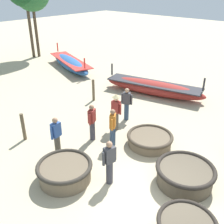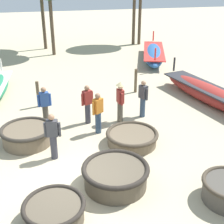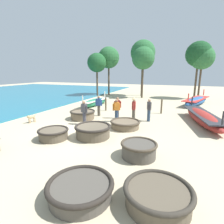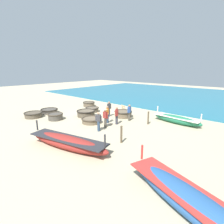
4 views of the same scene
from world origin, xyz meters
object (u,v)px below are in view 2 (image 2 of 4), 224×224
Objects in this scene: long_boat_ochre_hull at (209,94)px; long_boat_red_hull at (154,54)px; fisherman_by_coracle at (98,112)px; mooring_post_inland at (136,81)px; fisherman_hauling at (120,99)px; fisherman_standing_left at (143,98)px; coracle_far_left at (54,211)px; fisherman_crouching at (45,105)px; coracle_center at (116,175)px; coracle_upturned at (132,137)px; coracle_beside_post at (27,134)px; fisherman_with_hat at (87,103)px; mooring_post_mid_beach at (38,94)px; fisherman_standing_right at (53,135)px.

long_boat_red_hull is at bearing 89.87° from long_boat_ochre_hull.
fisherman_by_coracle reaches higher than mooring_post_inland.
long_boat_red_hull is 9.54m from fisherman_hauling.
fisherman_standing_left is 2.80m from mooring_post_inland.
long_boat_red_hull reaches higher than coracle_far_left.
long_boat_ochre_hull is 7.36m from fisherman_crouching.
fisherman_hauling is (1.02, 0.72, 0.12)m from fisherman_by_coracle.
coracle_upturned is at bearing 62.43° from coracle_center.
coracle_center is 1.04× the size of coracle_upturned.
fisherman_hauling reaches higher than coracle_far_left.
coracle_beside_post reaches higher than coracle_upturned.
fisherman_with_hat reaches higher than coracle_far_left.
fisherman_by_coracle is 4.51m from mooring_post_inland.
fisherman_by_coracle is 1.33× the size of mooring_post_inland.
fisherman_by_coracle is at bearing -162.09° from long_boat_ochre_hull.
coracle_far_left is at bearing -114.05° from fisherman_by_coracle.
coracle_beside_post is at bearing -165.58° from fisherman_hauling.
long_boat_red_hull reaches higher than coracle_beside_post.
coracle_far_left is at bearing -150.67° from coracle_center.
long_boat_red_hull is (5.58, 12.33, 0.05)m from coracle_center.
long_boat_red_hull is at bearing 61.17° from coracle_far_left.
fisherman_with_hat is at bearing 172.42° from fisherman_hauling.
coracle_beside_post is 1.19× the size of coracle_far_left.
mooring_post_mid_beach is (-1.87, 2.08, -0.25)m from fisherman_with_hat.
fisherman_with_hat is (-1.23, 1.98, 0.58)m from coracle_upturned.
long_boat_ochre_hull is 5.74m from fisherman_by_coracle.
coracle_upturned is 5.30m from long_boat_ochre_hull.
fisherman_crouching is at bearing -82.40° from mooring_post_mid_beach.
coracle_upturned is at bearing 47.28° from coracle_far_left.
mooring_post_inland is at bearing 68.79° from coracle_center.
fisherman_hauling reaches higher than fisherman_with_hat.
mooring_post_inland is (4.26, 5.08, -0.24)m from fisherman_standing_right.
fisherman_standing_right is at bearing -86.12° from fisherman_crouching.
fisherman_crouching is (0.69, 1.27, 0.50)m from coracle_beside_post.
fisherman_by_coracle is 1.00× the size of fisherman_standing_left.
coracle_upturned is 5.12m from mooring_post_mid_beach.
long_boat_red_hull is at bearing 39.15° from mooring_post_mid_beach.
fisherman_crouching is (-1.61, 0.18, 0.00)m from fisherman_with_hat.
fisherman_hauling is at bearing 88.93° from coracle_upturned.
coracle_upturned is 1.16× the size of fisherman_standing_right.
fisherman_standing_left is at bearing 14.20° from coracle_beside_post.
fisherman_hauling is 1.41× the size of mooring_post_inland.
fisherman_with_hat is (-0.25, 0.89, 0.00)m from fisherman_by_coracle.
fisherman_crouching is at bearing 61.35° from coracle_beside_post.
fisherman_by_coracle is at bearing -120.88° from long_boat_red_hull.
fisherman_with_hat is at bearing -171.28° from long_boat_ochre_hull.
fisherman_by_coracle reaches higher than coracle_upturned.
coracle_far_left is 0.98× the size of fisherman_standing_right.
fisherman_standing_left reaches higher than long_boat_red_hull.
long_boat_ochre_hull is (-0.02, -7.38, 0.00)m from long_boat_red_hull.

